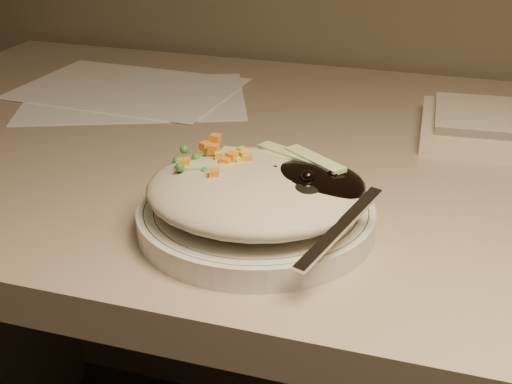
% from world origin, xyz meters
% --- Properties ---
extents(desk, '(1.40, 0.70, 0.74)m').
position_xyz_m(desk, '(0.00, 1.38, 0.54)').
color(desk, gray).
rests_on(desk, ground).
extents(plate, '(0.21, 0.21, 0.02)m').
position_xyz_m(plate, '(-0.09, 1.18, 0.75)').
color(plate, silver).
rests_on(plate, desk).
extents(plate_rim, '(0.20, 0.20, 0.00)m').
position_xyz_m(plate_rim, '(-0.09, 1.18, 0.76)').
color(plate_rim, '#144723').
rests_on(plate_rim, plate).
extents(meal, '(0.21, 0.19, 0.05)m').
position_xyz_m(meal, '(-0.09, 1.18, 0.78)').
color(meal, '#B6AC93').
rests_on(meal, plate).
extents(papers, '(0.36, 0.31, 0.00)m').
position_xyz_m(papers, '(-0.38, 1.50, 0.74)').
color(papers, white).
rests_on(papers, desk).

